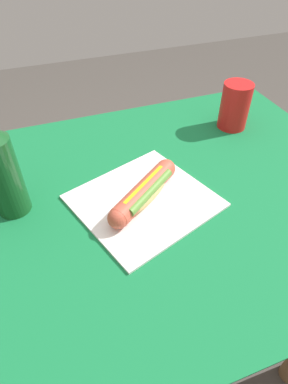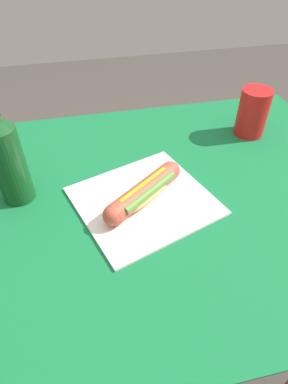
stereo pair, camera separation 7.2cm
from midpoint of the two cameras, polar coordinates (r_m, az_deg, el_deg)
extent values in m
plane|color=#47423D|center=(1.42, 0.85, -23.92)|extent=(6.00, 6.00, 0.00)
cylinder|color=brown|center=(1.38, 12.09, -0.70)|extent=(0.07, 0.07, 0.75)
cylinder|color=brown|center=(1.25, -21.71, -9.34)|extent=(0.07, 0.07, 0.75)
cube|color=brown|center=(0.78, 1.41, -0.96)|extent=(0.96, 0.76, 0.03)
cube|color=#146B38|center=(0.77, 1.44, -0.04)|extent=(1.02, 0.82, 0.00)
cube|color=silver|center=(0.74, -2.79, -1.67)|extent=(0.36, 0.34, 0.01)
ellipsoid|color=#DBB26B|center=(0.72, -2.85, -0.29)|extent=(0.18, 0.15, 0.04)
cylinder|color=#BC4C38|center=(0.72, -2.87, 0.01)|extent=(0.18, 0.15, 0.05)
sphere|color=#BC4C38|center=(0.67, -7.68, -4.71)|extent=(0.04, 0.04, 0.04)
sphere|color=#BC4C38|center=(0.78, 1.24, 4.04)|extent=(0.04, 0.04, 0.04)
cube|color=yellow|center=(0.70, -2.92, 1.24)|extent=(0.12, 0.09, 0.00)
cylinder|color=#568433|center=(0.71, -1.81, -0.01)|extent=(0.14, 0.11, 0.02)
cylinder|color=#14471E|center=(0.74, -25.99, 2.22)|extent=(0.07, 0.07, 0.18)
cylinder|color=red|center=(0.99, 13.61, 14.39)|extent=(0.08, 0.08, 0.13)
camera|label=1|loc=(0.04, -92.87, -2.64)|focal=30.42mm
camera|label=2|loc=(0.04, 87.13, 2.64)|focal=30.42mm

